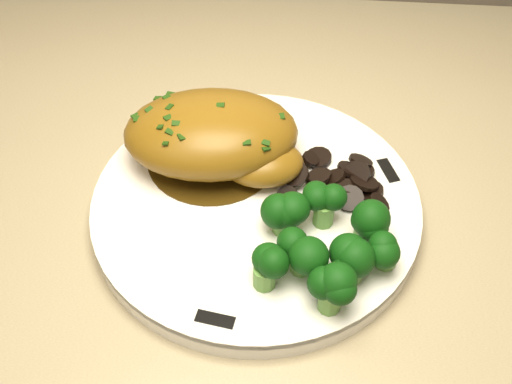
{
  "coord_description": "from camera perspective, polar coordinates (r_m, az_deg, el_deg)",
  "views": [
    {
      "loc": [
        0.81,
        1.2,
        1.32
      ],
      "look_at": [
        0.78,
        1.59,
        0.89
      ],
      "focal_mm": 45.0,
      "sensor_mm": 36.0,
      "label": 1
    }
  ],
  "objects": [
    {
      "name": "chicken_breast",
      "position": [
        0.61,
        -3.49,
        4.92
      ],
      "size": [
        0.18,
        0.13,
        0.06
      ],
      "rotation": [
        0.0,
        0.0,
        0.11
      ],
      "color": "#8D6218",
      "rests_on": "plate"
    },
    {
      "name": "plate",
      "position": [
        0.6,
        0.0,
        -1.3
      ],
      "size": [
        0.38,
        0.38,
        0.02
      ],
      "primitive_type": "cylinder",
      "rotation": [
        0.0,
        0.0,
        -0.31
      ],
      "color": "white",
      "rests_on": "counter"
    },
    {
      "name": "rim_accent_2",
      "position": [
        0.52,
        -3.66,
        -11.26
      ],
      "size": [
        0.03,
        0.02,
        0.0
      ],
      "primitive_type": "cube",
      "rotation": [
        0.0,
        0.0,
        6.12
      ],
      "color": "black",
      "rests_on": "plate"
    },
    {
      "name": "mushroom_pile",
      "position": [
        0.6,
        7.18,
        0.84
      ],
      "size": [
        0.1,
        0.08,
        0.03
      ],
      "color": "black",
      "rests_on": "plate"
    },
    {
      "name": "gravy_pool",
      "position": [
        0.63,
        -3.86,
        3.07
      ],
      "size": [
        0.13,
        0.13,
        0.0
      ],
      "primitive_type": "cylinder",
      "color": "#38270A",
      "rests_on": "plate"
    },
    {
      "name": "broccoli_florets",
      "position": [
        0.53,
        6.31,
        -4.59
      ],
      "size": [
        0.13,
        0.12,
        0.04
      ],
      "rotation": [
        0.0,
        0.0,
        -0.31
      ],
      "color": "#5E963F",
      "rests_on": "plate"
    },
    {
      "name": "rim_accent_1",
      "position": [
        0.66,
        -8.25,
        5.34
      ],
      "size": [
        0.03,
        0.03,
        0.0
      ],
      "primitive_type": "cube",
      "rotation": [
        0.0,
        0.0,
        4.02
      ],
      "color": "black",
      "rests_on": "plate"
    },
    {
      "name": "rim_accent_0",
      "position": [
        0.63,
        11.66,
        1.86
      ],
      "size": [
        0.02,
        0.03,
        0.0
      ],
      "primitive_type": "cube",
      "rotation": [
        0.0,
        0.0,
        1.93
      ],
      "color": "black",
      "rests_on": "plate"
    }
  ]
}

